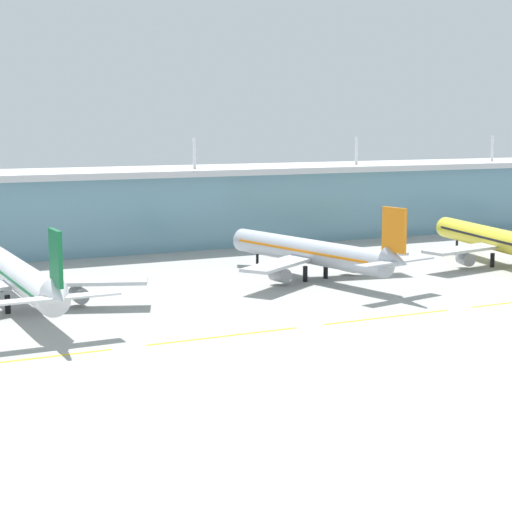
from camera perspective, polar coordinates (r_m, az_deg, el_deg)
name	(u,v)px	position (r m, az deg, el deg)	size (l,w,h in m)	color
ground_plane	(392,313)	(169.83, 8.96, -3.70)	(600.00, 600.00, 0.00)	#9E9E99
terminal_building	(188,205)	(261.83, -4.50, 3.34)	(288.00, 34.00, 32.06)	#6693A8
airliner_near_middle	(22,278)	(174.48, -15.17, -1.41)	(48.79, 63.52, 18.90)	silver
airliner_center	(312,252)	(202.65, 3.68, 0.26)	(47.75, 60.93, 18.90)	#ADB2BC
airliner_far_middle	(501,241)	(230.18, 15.85, 0.97)	(47.89, 68.38, 18.90)	yellow
taxiway_stripe_west	(23,360)	(139.64, -15.08, -6.61)	(28.00, 0.70, 0.04)	yellow
taxiway_stripe_mid_west	(224,336)	(149.42, -2.13, -5.30)	(28.00, 0.70, 0.04)	yellow
taxiway_stripe_centre	(388,317)	(165.73, 8.71, -3.99)	(28.00, 0.70, 0.04)	yellow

